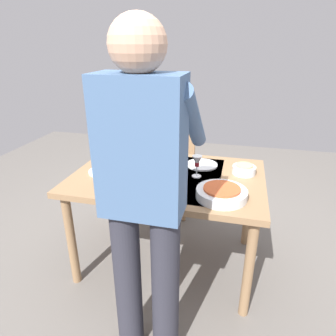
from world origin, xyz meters
TOP-DOWN VIEW (x-y plane):
  - ground_plane at (0.00, 0.00)m, footprint 6.00×6.00m
  - dining_table at (0.00, 0.00)m, footprint 1.30×0.88m
  - chair_near at (0.16, -0.82)m, footprint 0.40×0.40m
  - person_server at (-0.07, 0.70)m, footprint 0.42×0.61m
  - wine_bottle at (0.46, -0.13)m, footprint 0.07×0.07m
  - wine_glass_left at (-0.20, -0.02)m, footprint 0.07×0.07m
  - wine_glass_right at (0.33, 0.26)m, footprint 0.07×0.07m
  - water_cup_near_left at (0.58, -0.23)m, footprint 0.07×0.07m
  - water_cup_near_right at (0.19, 0.16)m, footprint 0.08×0.08m
  - water_cup_far_left at (-0.13, 0.36)m, footprint 0.07×0.07m
  - serving_bowl_pasta at (-0.39, 0.25)m, footprint 0.30×0.30m
  - side_bowl_salad at (0.25, -0.24)m, footprint 0.18×0.18m
  - side_bowl_bread at (-0.51, -0.14)m, footprint 0.16×0.16m
  - dinner_plate_near at (0.44, 0.06)m, footprint 0.23×0.23m
  - dinner_plate_far at (-0.20, -0.22)m, footprint 0.23×0.23m
  - table_knife at (0.00, 0.20)m, footprint 0.08×0.19m
  - table_fork at (0.03, -0.17)m, footprint 0.03×0.18m

SIDE VIEW (x-z plane):
  - ground_plane at x=0.00m, z-range 0.00..0.00m
  - chair_near at x=0.16m, z-range 0.07..0.98m
  - dining_table at x=0.00m, z-range 0.29..1.02m
  - table_knife at x=0.00m, z-range 0.74..0.74m
  - table_fork at x=0.03m, z-range 0.74..0.74m
  - dinner_plate_near at x=0.44m, z-range 0.74..0.75m
  - dinner_plate_far at x=-0.20m, z-range 0.74..0.75m
  - serving_bowl_pasta at x=-0.39m, z-range 0.74..0.80m
  - side_bowl_salad at x=0.25m, z-range 0.74..0.80m
  - side_bowl_bread at x=-0.51m, z-range 0.74..0.80m
  - water_cup_near_left at x=0.58m, z-range 0.74..0.82m
  - water_cup_near_right at x=0.19m, z-range 0.74..0.83m
  - water_cup_far_left at x=-0.13m, z-range 0.74..0.83m
  - wine_glass_left at x=-0.20m, z-range 0.77..0.92m
  - wine_glass_right at x=0.33m, z-range 0.77..0.92m
  - wine_bottle at x=0.46m, z-range 0.70..1.00m
  - person_server at x=-0.07m, z-range 0.12..1.81m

